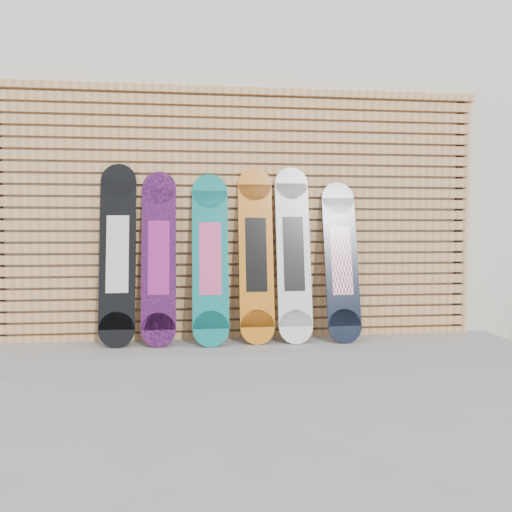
# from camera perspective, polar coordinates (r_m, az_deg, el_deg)

# --- Properties ---
(ground) EXTENTS (80.00, 80.00, 0.00)m
(ground) POSITION_cam_1_polar(r_m,az_deg,el_deg) (3.59, 2.05, -14.33)
(ground) COLOR gray
(ground) RESTS_ON ground
(building) EXTENTS (12.00, 5.00, 3.60)m
(building) POSITION_cam_1_polar(r_m,az_deg,el_deg) (7.00, 1.88, 9.00)
(building) COLOR beige
(building) RESTS_ON ground
(concrete_step) EXTENTS (4.60, 0.70, 0.12)m
(concrete_step) POSITION_cam_1_polar(r_m,az_deg,el_deg) (4.20, -1.41, -10.87)
(concrete_step) COLOR gray
(concrete_step) RESTS_ON ground
(slat_wall) EXTENTS (4.26, 0.08, 2.29)m
(slat_wall) POSITION_cam_1_polar(r_m,az_deg,el_deg) (4.37, -1.76, 4.83)
(slat_wall) COLOR tan
(slat_wall) RESTS_ON ground
(snowboard_0) EXTENTS (0.29, 0.29, 1.50)m
(snowboard_0) POSITION_cam_1_polar(r_m,az_deg,el_deg) (4.24, -15.53, 0.22)
(snowboard_0) COLOR black
(snowboard_0) RESTS_ON concrete_step
(snowboard_1) EXTENTS (0.28, 0.31, 1.44)m
(snowboard_1) POSITION_cam_1_polar(r_m,az_deg,el_deg) (4.20, -11.05, -0.17)
(snowboard_1) COLOR black
(snowboard_1) RESTS_ON concrete_step
(snowboard_2) EXTENTS (0.30, 0.35, 1.43)m
(snowboard_2) POSITION_cam_1_polar(r_m,az_deg,el_deg) (4.16, -5.25, -0.27)
(snowboard_2) COLOR #0B716D
(snowboard_2) RESTS_ON concrete_step
(snowboard_3) EXTENTS (0.29, 0.30, 1.48)m
(snowboard_3) POSITION_cam_1_polar(r_m,az_deg,el_deg) (4.21, 0.00, 0.16)
(snowboard_3) COLOR orange
(snowboard_3) RESTS_ON concrete_step
(snowboard_4) EXTENTS (0.29, 0.32, 1.50)m
(snowboard_4) POSITION_cam_1_polar(r_m,az_deg,el_deg) (4.25, 4.30, 0.26)
(snowboard_4) COLOR silver
(snowboard_4) RESTS_ON concrete_step
(snowboard_5) EXTENTS (0.29, 0.34, 1.37)m
(snowboard_5) POSITION_cam_1_polar(r_m,az_deg,el_deg) (4.34, 9.71, -0.55)
(snowboard_5) COLOR black
(snowboard_5) RESTS_ON concrete_step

